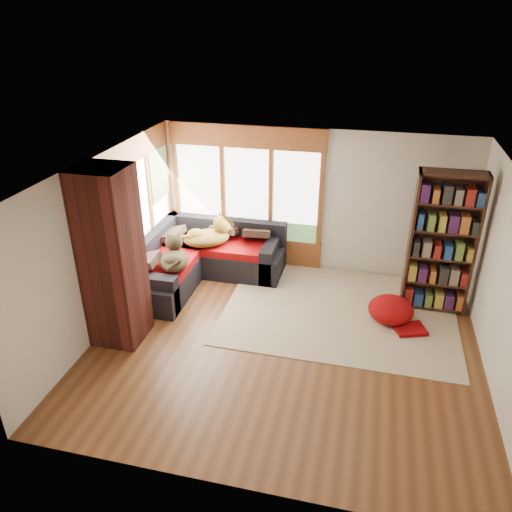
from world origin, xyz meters
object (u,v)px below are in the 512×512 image
at_px(dog_tan, 210,235).
at_px(dog_brindle, 174,257).
at_px(bookshelf, 442,244).
at_px(sectional_sofa, 196,260).
at_px(pouf, 391,309).
at_px(brick_chimney, 112,258).
at_px(area_rug, 339,310).

relative_size(dog_tan, dog_brindle, 1.14).
xyz_separation_m(dog_tan, dog_brindle, (-0.33, -0.89, -0.03)).
bearing_deg(bookshelf, sectional_sofa, 177.66).
distance_m(pouf, dog_brindle, 3.56).
xyz_separation_m(brick_chimney, area_rug, (3.10, 1.43, -1.29)).
distance_m(area_rug, dog_tan, 2.61).
height_order(area_rug, dog_tan, dog_tan).
bearing_deg(dog_tan, area_rug, -46.79).
relative_size(area_rug, dog_tan, 3.74).
bearing_deg(sectional_sofa, area_rug, -9.70).
height_order(area_rug, pouf, pouf).
relative_size(brick_chimney, pouf, 3.70).
relative_size(sectional_sofa, area_rug, 0.60).
bearing_deg(brick_chimney, bookshelf, 22.50).
xyz_separation_m(bookshelf, pouf, (-0.65, -0.53, -0.95)).
bearing_deg(dog_tan, sectional_sofa, 168.54).
xyz_separation_m(sectional_sofa, dog_tan, (0.26, 0.09, 0.47)).
height_order(brick_chimney, area_rug, brick_chimney).
height_order(pouf, dog_tan, dog_tan).
distance_m(sectional_sofa, bookshelf, 4.18).
bearing_deg(dog_tan, dog_brindle, -140.68).
bearing_deg(brick_chimney, sectional_sofa, 77.71).
relative_size(bookshelf, pouf, 3.27).
height_order(sectional_sofa, pouf, sectional_sofa).
xyz_separation_m(sectional_sofa, bookshelf, (4.09, -0.17, 0.85)).
bearing_deg(sectional_sofa, dog_tan, 22.29).
distance_m(area_rug, bookshelf, 1.89).
height_order(dog_tan, dog_brindle, dog_tan).
bearing_deg(dog_brindle, sectional_sofa, -23.51).
bearing_deg(pouf, sectional_sofa, 168.62).
bearing_deg(dog_brindle, brick_chimney, 144.87).
relative_size(pouf, dog_brindle, 0.82).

